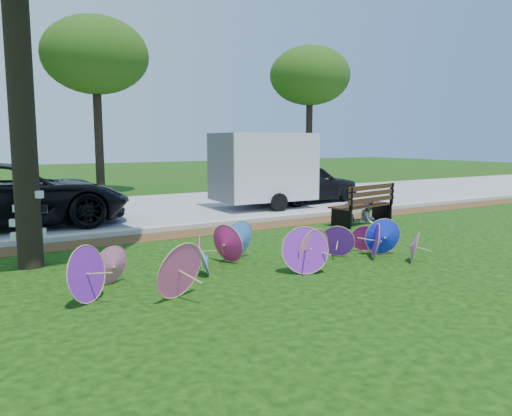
{
  "coord_description": "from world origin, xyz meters",
  "views": [
    {
      "loc": [
        -4.69,
        -6.76,
        2.28
      ],
      "look_at": [
        0.5,
        2.0,
        0.9
      ],
      "focal_mm": 35.0,
      "sensor_mm": 36.0,
      "label": 1
    }
  ],
  "objects": [
    {
      "name": "person_left",
      "position": [
        4.38,
        3.52,
        0.59
      ],
      "size": [
        0.51,
        0.43,
        1.17
      ],
      "primitive_type": "imported",
      "rotation": [
        0.0,
        0.0,
        0.43
      ],
      "color": "#333545",
      "rests_on": "ground"
    },
    {
      "name": "curb",
      "position": [
        0.0,
        5.2,
        0.06
      ],
      "size": [
        90.0,
        0.3,
        0.12
      ],
      "primitive_type": "cube",
      "color": "#B7B5AD",
      "rests_on": "ground"
    },
    {
      "name": "dark_pickup",
      "position": [
        6.21,
        8.02,
        0.73
      ],
      "size": [
        4.45,
        2.27,
        1.45
      ],
      "primitive_type": "imported",
      "rotation": [
        0.0,
        0.0,
        1.71
      ],
      "color": "black",
      "rests_on": "ground"
    },
    {
      "name": "mulch_strip",
      "position": [
        0.0,
        4.5,
        0.01
      ],
      "size": [
        90.0,
        1.0,
        0.01
      ],
      "primitive_type": "cube",
      "color": "#472D16",
      "rests_on": "ground"
    },
    {
      "name": "street",
      "position": [
        0.0,
        9.35,
        0.01
      ],
      "size": [
        90.0,
        8.0,
        0.01
      ],
      "primitive_type": "cube",
      "color": "gray",
      "rests_on": "ground"
    },
    {
      "name": "parasol_pile",
      "position": [
        -0.21,
        0.52,
        0.38
      ],
      "size": [
        6.56,
        2.37,
        0.88
      ],
      "color": "purple",
      "rests_on": "ground"
    },
    {
      "name": "cargo_trailer",
      "position": [
        4.11,
        7.61,
        1.41
      ],
      "size": [
        3.25,
        2.13,
        2.82
      ],
      "primitive_type": "cube",
      "rotation": [
        0.0,
        0.0,
        -0.04
      ],
      "color": "silver",
      "rests_on": "ground"
    },
    {
      "name": "bg_trees",
      "position": [
        2.32,
        15.39,
        5.77
      ],
      "size": [
        22.05,
        5.12,
        7.4
      ],
      "color": "black",
      "rests_on": "ground"
    },
    {
      "name": "person_right",
      "position": [
        5.08,
        3.52,
        0.66
      ],
      "size": [
        0.79,
        0.72,
        1.32
      ],
      "primitive_type": "imported",
      "rotation": [
        0.0,
        0.0,
        0.42
      ],
      "color": "silver",
      "rests_on": "ground"
    },
    {
      "name": "black_van",
      "position": [
        -3.64,
        7.73,
        0.85
      ],
      "size": [
        6.19,
        3.02,
        1.7
      ],
      "primitive_type": "imported",
      "rotation": [
        0.0,
        0.0,
        1.54
      ],
      "color": "black",
      "rests_on": "ground"
    },
    {
      "name": "park_bench",
      "position": [
        4.73,
        3.47,
        0.54
      ],
      "size": [
        2.19,
        1.18,
        1.08
      ],
      "primitive_type": null,
      "rotation": [
        0.0,
        0.0,
        0.2
      ],
      "color": "black",
      "rests_on": "ground"
    },
    {
      "name": "ground",
      "position": [
        0.0,
        0.0,
        0.0
      ],
      "size": [
        90.0,
        90.0,
        0.0
      ],
      "primitive_type": "plane",
      "color": "black",
      "rests_on": "ground"
    }
  ]
}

